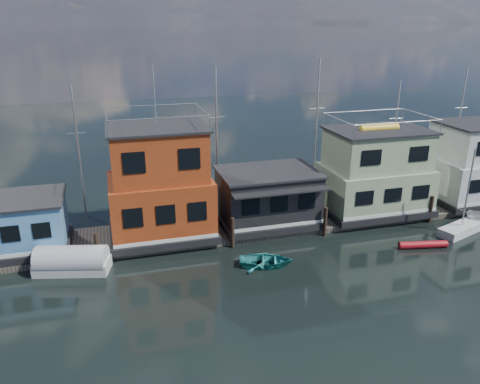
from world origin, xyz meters
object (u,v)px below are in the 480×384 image
object	(u,v)px
red_kayak	(423,245)
houseboat_dark	(268,197)
houseboat_red	(160,185)
houseboat_green	(375,173)
tarp_runabout	(72,262)
houseboat_blue	(17,225)
day_sailer	(461,228)
houseboat_white	(479,163)
dinghy_teal	(266,261)

from	to	relation	value
red_kayak	houseboat_dark	bearing A→B (deg)	155.91
houseboat_red	houseboat_green	bearing A→B (deg)	0.00
houseboat_dark	tarp_runabout	world-z (taller)	houseboat_dark
houseboat_blue	day_sailer	distance (m)	31.50
day_sailer	red_kayak	bearing A→B (deg)	178.46
tarp_runabout	red_kayak	bearing A→B (deg)	6.21
tarp_runabout	red_kayak	xyz separation A→B (m)	(23.29, -3.17, -0.44)
houseboat_blue	houseboat_green	xyz separation A→B (m)	(26.50, 0.00, 1.34)
houseboat_green	red_kayak	xyz separation A→B (m)	(0.23, -6.52, -3.30)
houseboat_white	day_sailer	bearing A→B (deg)	-136.81
red_kayak	dinghy_teal	distance (m)	11.33
houseboat_blue	houseboat_green	bearing A→B (deg)	0.00
houseboat_dark	houseboat_green	size ratio (longest dim) A/B	0.88
dinghy_teal	red_kayak	bearing A→B (deg)	-76.00
tarp_runabout	houseboat_blue	bearing A→B (deg)	149.71
houseboat_green	day_sailer	size ratio (longest dim) A/B	1.30
houseboat_blue	houseboat_white	bearing A→B (deg)	0.00
day_sailer	houseboat_red	bearing A→B (deg)	147.20
day_sailer	tarp_runabout	world-z (taller)	day_sailer
day_sailer	houseboat_blue	bearing A→B (deg)	151.23
houseboat_blue	dinghy_teal	size ratio (longest dim) A/B	1.85
houseboat_green	tarp_runabout	bearing A→B (deg)	-171.73
day_sailer	red_kayak	world-z (taller)	day_sailer
houseboat_green	day_sailer	xyz separation A→B (m)	(4.52, -5.15, -3.16)
tarp_runabout	dinghy_teal	distance (m)	12.26
tarp_runabout	red_kayak	size ratio (longest dim) A/B	1.41
houseboat_green	dinghy_teal	distance (m)	12.98
houseboat_white	houseboat_blue	bearing A→B (deg)	-180.00
houseboat_blue	red_kayak	bearing A→B (deg)	-13.71
red_kayak	houseboat_red	bearing A→B (deg)	170.34
houseboat_dark	day_sailer	size ratio (longest dim) A/B	1.14
houseboat_dark	houseboat_green	distance (m)	9.07
dinghy_teal	tarp_runabout	bearing A→B (deg)	94.60
houseboat_white	tarp_runabout	world-z (taller)	houseboat_white
houseboat_red	houseboat_white	bearing A→B (deg)	0.00
houseboat_dark	dinghy_teal	size ratio (longest dim) A/B	2.14
houseboat_dark	dinghy_teal	distance (m)	6.62
tarp_runabout	houseboat_green	bearing A→B (deg)	22.23
houseboat_blue	red_kayak	world-z (taller)	houseboat_blue
day_sailer	dinghy_teal	xyz separation A→B (m)	(-15.61, -0.81, -0.04)
red_kayak	dinghy_teal	world-z (taller)	dinghy_teal
houseboat_dark	tarp_runabout	distance (m)	14.55
day_sailer	red_kayak	distance (m)	4.50
houseboat_white	houseboat_dark	bearing A→B (deg)	-179.94
houseboat_blue	day_sailer	world-z (taller)	day_sailer
houseboat_green	houseboat_white	distance (m)	10.00
day_sailer	dinghy_teal	world-z (taller)	day_sailer
tarp_runabout	day_sailer	bearing A→B (deg)	10.24
houseboat_green	red_kayak	world-z (taller)	houseboat_green
houseboat_blue	red_kayak	xyz separation A→B (m)	(26.73, -6.52, -1.95)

